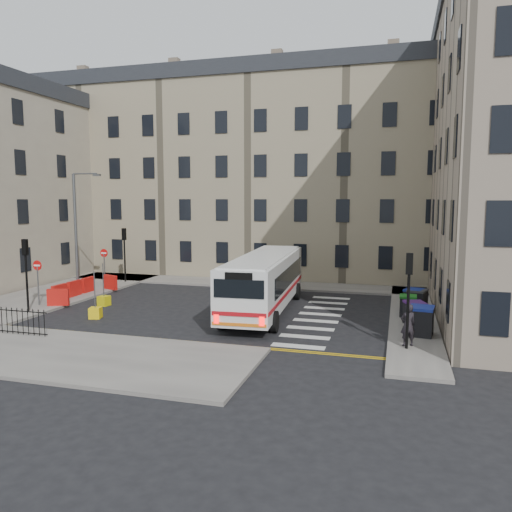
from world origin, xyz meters
The scene contains 22 objects.
ground centered at (0.00, 0.00, 0.00)m, with size 120.00×120.00×0.00m, color black.
pavement_north centered at (-6.00, 8.60, 0.07)m, with size 36.00×3.20×0.15m, color slate.
pavement_east centered at (9.00, 4.00, 0.07)m, with size 2.40×26.00×0.15m, color slate.
pavement_west centered at (-14.00, 1.00, 0.07)m, with size 6.00×22.00×0.15m, color slate.
pavement_sw centered at (-7.00, -10.00, 0.07)m, with size 20.00×6.00×0.15m, color slate.
terrace_north centered at (-7.00, 15.50, 8.62)m, with size 38.30×10.80×17.20m.
traffic_light_east centered at (8.60, -5.50, 2.87)m, with size 0.28×0.22×4.10m.
traffic_light_nw centered at (-12.00, 6.50, 2.87)m, with size 0.28×0.22×4.10m.
traffic_light_sw centered at (-12.00, -4.00, 2.87)m, with size 0.28×0.22×4.10m.
streetlamp centered at (-13.00, 2.00, 4.34)m, with size 0.50×0.22×8.14m.
no_entry_north centered at (-12.50, 4.50, 2.08)m, with size 0.60×0.08×3.00m.
no_entry_south centered at (-12.50, -2.50, 2.08)m, with size 0.60×0.08×3.00m.
roadworks_barriers centered at (-11.84, 0.50, 0.65)m, with size 1.66×6.26×1.00m.
bus centered at (0.83, 0.05, 1.87)m, with size 3.56×12.05×3.23m.
wheelie_bin_a centered at (9.28, -3.11, 0.84)m, with size 1.23×1.36×1.36m.
wheelie_bin_b centered at (9.03, -1.19, 0.75)m, with size 1.23×1.32×1.19m.
wheelie_bin_c centered at (8.73, 0.71, 0.72)m, with size 0.91×1.04×1.13m.
wheelie_bin_d centered at (9.27, 2.20, 0.76)m, with size 1.26×1.35×1.22m.
wheelie_bin_e centered at (9.08, 2.33, 0.77)m, with size 1.25×1.35×1.22m.
pedestrian centered at (8.64, -5.10, 1.08)m, with size 0.68×0.44×1.86m, color black.
bollard_yellow centered at (-9.04, -0.98, 0.30)m, with size 0.60×0.60×0.60m, color #CDBE0B.
bollard_chevron centered at (-7.67, -3.92, 0.30)m, with size 0.60×0.60×0.60m, color yellow.
Camera 1 is at (8.13, -27.14, 6.53)m, focal length 35.00 mm.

